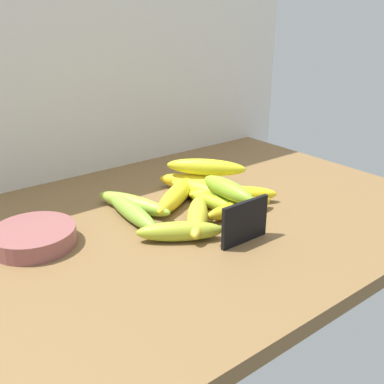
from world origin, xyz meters
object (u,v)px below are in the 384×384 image
at_px(banana_6, 180,231).
at_px(banana_10, 228,189).
at_px(banana_4, 133,204).
at_px(banana_7, 222,205).
at_px(banana_1, 177,195).
at_px(banana_11, 206,167).
at_px(banana_8, 204,191).
at_px(fruit_bowl, 34,237).
at_px(banana_5, 197,216).
at_px(banana_2, 240,208).
at_px(chalkboard_sign, 244,223).
at_px(banana_3, 232,194).
at_px(banana_9, 199,183).
at_px(banana_0, 131,211).

relative_size(banana_6, banana_10, 1.05).
height_order(banana_4, banana_7, banana_4).
xyz_separation_m(banana_1, banana_11, (0.10, 0.02, 0.04)).
bearing_deg(banana_4, banana_8, -15.22).
xyz_separation_m(fruit_bowl, banana_10, (0.39, -0.11, 0.04)).
bearing_deg(banana_7, banana_5, -168.14).
relative_size(banana_6, banana_11, 0.88).
relative_size(banana_2, banana_4, 0.87).
bearing_deg(banana_1, banana_7, -64.17).
bearing_deg(chalkboard_sign, banana_5, 104.72).
relative_size(banana_3, banana_9, 0.99).
distance_m(banana_2, banana_11, 0.16).
relative_size(banana_0, banana_8, 1.12).
relative_size(chalkboard_sign, banana_8, 0.59).
bearing_deg(banana_5, banana_6, -156.54).
bearing_deg(banana_1, banana_2, -63.88).
xyz_separation_m(fruit_bowl, banana_8, (0.39, -0.03, 0.00)).
relative_size(banana_2, banana_9, 0.83).
bearing_deg(banana_9, banana_2, -96.01).
relative_size(banana_1, banana_9, 1.03).
xyz_separation_m(banana_6, banana_9, (0.18, 0.17, 0.00)).
xyz_separation_m(banana_2, banana_5, (-0.10, 0.02, 0.00)).
xyz_separation_m(banana_7, banana_10, (0.01, -0.00, 0.04)).
height_order(banana_8, banana_9, same).
height_order(banana_0, banana_4, same).
height_order(banana_3, banana_10, banana_10).
height_order(banana_8, banana_11, banana_11).
height_order(fruit_bowl, banana_9, banana_9).
bearing_deg(banana_7, fruit_bowl, 163.90).
height_order(banana_0, banana_1, banana_1).
height_order(banana_6, banana_9, banana_9).
distance_m(banana_4, banana_10, 0.21).
relative_size(fruit_bowl, banana_6, 0.94).
xyz_separation_m(chalkboard_sign, banana_2, (0.07, 0.09, -0.02)).
height_order(banana_6, banana_7, banana_6).
relative_size(banana_0, banana_10, 1.30).
xyz_separation_m(banana_2, banana_4, (-0.17, 0.16, 0.00)).
bearing_deg(banana_3, banana_0, 164.82).
bearing_deg(banana_0, banana_4, 53.03).
bearing_deg(banana_2, banana_5, 169.76).
bearing_deg(banana_11, banana_6, -140.65).
bearing_deg(banana_3, banana_8, 129.95).
relative_size(banana_1, banana_6, 1.25).
xyz_separation_m(banana_5, banana_10, (0.09, 0.01, 0.03)).
distance_m(chalkboard_sign, banana_4, 0.27).
relative_size(chalkboard_sign, banana_2, 0.65).
bearing_deg(banana_0, banana_9, 9.34).
bearing_deg(banana_8, banana_0, 176.44).
height_order(fruit_bowl, banana_6, banana_6).
xyz_separation_m(banana_2, banana_8, (-0.00, 0.12, 0.00)).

